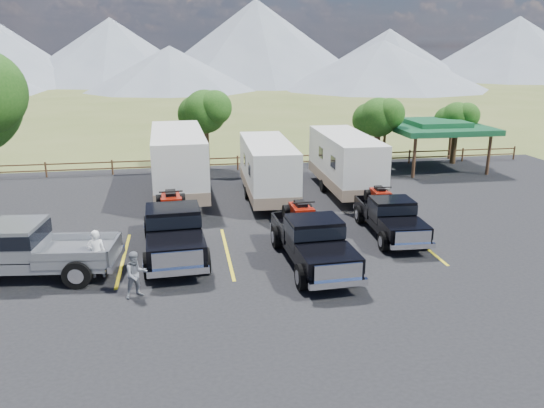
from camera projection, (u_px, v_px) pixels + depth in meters
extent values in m
plane|color=#4D5A26|center=(298.00, 294.00, 17.57)|extent=(320.00, 320.00, 0.00)
cube|color=black|center=(281.00, 259.00, 20.40)|extent=(44.00, 34.00, 0.04)
cube|color=gold|center=(123.00, 259.00, 20.37)|extent=(0.12, 5.50, 0.01)
cube|color=gold|center=(227.00, 252.00, 21.01)|extent=(0.12, 5.50, 0.01)
cube|color=gold|center=(325.00, 246.00, 21.66)|extent=(0.12, 5.50, 0.01)
cube|color=gold|center=(417.00, 240.00, 22.31)|extent=(0.12, 5.50, 0.01)
cylinder|color=black|center=(377.00, 149.00, 34.69)|extent=(0.39, 0.39, 2.80)
sphere|color=#1B4812|center=(379.00, 117.00, 34.08)|extent=(2.52, 2.52, 2.52)
sphere|color=#1B4812|center=(389.00, 114.00, 33.67)|extent=(1.98, 1.98, 1.98)
sphere|color=#1B4812|center=(369.00, 119.00, 34.43)|extent=(2.16, 2.16, 2.16)
cylinder|color=black|center=(454.00, 146.00, 36.64)|extent=(0.38, 0.38, 2.52)
sphere|color=#1B4812|center=(457.00, 119.00, 36.10)|extent=(2.24, 2.24, 2.24)
sphere|color=#1B4812|center=(467.00, 116.00, 35.73)|extent=(1.76, 1.76, 1.76)
sphere|color=#1B4812|center=(448.00, 120.00, 36.41)|extent=(1.92, 1.92, 1.92)
cylinder|color=black|center=(206.00, 147.00, 34.75)|extent=(0.41, 0.41, 3.08)
sphere|color=#1B4812|center=(205.00, 112.00, 34.09)|extent=(2.80, 2.80, 2.80)
sphere|color=#1B4812|center=(215.00, 108.00, 33.63)|extent=(2.20, 2.20, 2.20)
sphere|color=#1B4812|center=(196.00, 114.00, 34.47)|extent=(2.40, 2.40, 2.40)
cylinder|color=#513523|center=(46.00, 170.00, 32.96)|extent=(0.12, 0.12, 1.00)
cylinder|color=#513523|center=(112.00, 168.00, 33.60)|extent=(0.12, 0.12, 1.00)
cylinder|color=#513523|center=(176.00, 165.00, 34.25)|extent=(0.12, 0.12, 1.00)
cylinder|color=#513523|center=(238.00, 163.00, 34.90)|extent=(0.12, 0.12, 1.00)
cylinder|color=#513523|center=(297.00, 161.00, 35.55)|extent=(0.12, 0.12, 1.00)
cylinder|color=#513523|center=(354.00, 159.00, 36.20)|extent=(0.12, 0.12, 1.00)
cylinder|color=#513523|center=(409.00, 157.00, 36.85)|extent=(0.12, 0.12, 1.00)
cylinder|color=#513523|center=(463.00, 155.00, 37.49)|extent=(0.12, 0.12, 1.00)
cylinder|color=#513523|center=(514.00, 153.00, 38.14)|extent=(0.12, 0.12, 1.00)
cube|color=#513523|center=(268.00, 163.00, 35.24)|extent=(36.00, 0.06, 0.08)
cube|color=#513523|center=(268.00, 157.00, 35.12)|extent=(36.00, 0.06, 0.08)
cylinder|color=#513523|center=(414.00, 158.00, 32.60)|extent=(0.20, 0.20, 2.60)
cylinder|color=#513523|center=(384.00, 144.00, 37.32)|extent=(0.20, 0.20, 2.60)
cylinder|color=#513523|center=(489.00, 155.00, 33.41)|extent=(0.20, 0.20, 2.60)
cylinder|color=#513523|center=(450.00, 142.00, 38.13)|extent=(0.20, 0.20, 2.60)
cube|color=#175330|center=(436.00, 127.00, 34.95)|extent=(6.20, 6.20, 0.35)
cube|color=#175330|center=(436.00, 123.00, 34.86)|extent=(3.50, 3.50, 0.35)
cone|color=slate|center=(112.00, 50.00, 118.42)|extent=(44.00, 44.00, 14.00)
cone|color=slate|center=(256.00, 41.00, 119.26)|extent=(52.00, 52.00, 18.00)
cone|color=slate|center=(388.00, 54.00, 131.30)|extent=(40.00, 40.00, 12.00)
cone|color=slate|center=(516.00, 48.00, 132.28)|extent=(50.00, 50.00, 15.00)
cone|color=slate|center=(170.00, 68.00, 97.78)|extent=(32.00, 32.00, 8.00)
cone|color=slate|center=(382.00, 65.00, 101.29)|extent=(40.00, 40.00, 9.00)
cube|color=black|center=(174.00, 238.00, 20.69)|extent=(2.24, 6.14, 0.38)
cube|color=black|center=(176.00, 247.00, 18.66)|extent=(2.13, 2.01, 0.53)
cube|color=black|center=(173.00, 220.00, 20.35)|extent=(2.07, 1.75, 1.06)
cube|color=black|center=(173.00, 216.00, 20.30)|extent=(2.12, 1.82, 0.48)
cube|color=black|center=(172.00, 216.00, 22.39)|extent=(2.16, 2.65, 0.58)
cube|color=silver|center=(178.00, 260.00, 17.67)|extent=(1.70, 0.17, 0.58)
cube|color=silver|center=(178.00, 272.00, 17.72)|extent=(2.09, 0.29, 0.23)
cube|color=silver|center=(171.00, 215.00, 23.69)|extent=(2.09, 0.27, 0.23)
cylinder|color=black|center=(148.00, 265.00, 18.56)|extent=(0.36, 0.97, 0.96)
cylinder|color=black|center=(205.00, 261.00, 18.98)|extent=(0.36, 0.97, 0.96)
cylinder|color=black|center=(148.00, 227.00, 22.50)|extent=(0.36, 0.97, 0.96)
cylinder|color=black|center=(196.00, 224.00, 22.92)|extent=(0.36, 0.97, 0.96)
cube|color=maroon|center=(171.00, 200.00, 22.19)|extent=(0.81, 1.42, 0.37)
cube|color=black|center=(171.00, 194.00, 22.11)|extent=(0.46, 0.82, 0.19)
cube|color=maroon|center=(171.00, 201.00, 21.61)|extent=(0.87, 0.41, 0.23)
cylinder|color=black|center=(171.00, 192.00, 21.60)|extent=(0.96, 0.11, 0.06)
cylinder|color=black|center=(160.00, 209.00, 21.60)|extent=(0.30, 0.61, 0.60)
cylinder|color=black|center=(184.00, 208.00, 21.80)|extent=(0.30, 0.61, 0.60)
cylinder|color=black|center=(159.00, 201.00, 22.69)|extent=(0.30, 0.61, 0.60)
cylinder|color=black|center=(182.00, 200.00, 22.89)|extent=(0.30, 0.61, 0.60)
cube|color=black|center=(313.00, 248.00, 19.70)|extent=(2.04, 5.76, 0.36)
cube|color=black|center=(329.00, 259.00, 17.79)|extent=(1.98, 1.87, 0.50)
cube|color=black|center=(314.00, 231.00, 19.38)|extent=(1.94, 1.63, 1.00)
cube|color=black|center=(314.00, 227.00, 19.34)|extent=(1.98, 1.69, 0.45)
cube|color=black|center=(300.00, 226.00, 21.31)|extent=(2.01, 2.47, 0.55)
cube|color=silver|center=(338.00, 272.00, 16.85)|extent=(1.60, 0.14, 0.55)
cube|color=silver|center=(338.00, 284.00, 16.90)|extent=(1.97, 0.25, 0.22)
cube|color=silver|center=(293.00, 225.00, 22.53)|extent=(1.96, 0.23, 0.22)
cylinder|color=black|center=(302.00, 277.00, 17.71)|extent=(0.33, 0.91, 0.90)
cylinder|color=black|center=(355.00, 272.00, 18.08)|extent=(0.33, 0.91, 0.90)
cylinder|color=black|center=(277.00, 237.00, 21.42)|extent=(0.33, 0.91, 0.90)
cylinder|color=black|center=(321.00, 234.00, 21.79)|extent=(0.33, 0.91, 0.90)
cube|color=maroon|center=(301.00, 210.00, 21.11)|extent=(0.75, 1.32, 0.35)
cube|color=black|center=(301.00, 204.00, 21.04)|extent=(0.43, 0.76, 0.18)
cube|color=maroon|center=(304.00, 212.00, 20.57)|extent=(0.81, 0.38, 0.22)
cylinder|color=black|center=(304.00, 202.00, 20.56)|extent=(0.90, 0.09, 0.06)
cylinder|color=black|center=(293.00, 220.00, 20.57)|extent=(0.28, 0.57, 0.56)
cylinder|color=black|center=(315.00, 218.00, 20.74)|extent=(0.28, 0.57, 0.56)
cylinder|color=black|center=(286.00, 212.00, 21.60)|extent=(0.28, 0.57, 0.56)
cylinder|color=black|center=(308.00, 210.00, 21.77)|extent=(0.28, 0.57, 0.56)
cube|color=black|center=(390.00, 223.00, 22.79)|extent=(1.92, 5.19, 0.32)
cube|color=black|center=(405.00, 228.00, 21.06)|extent=(1.80, 1.70, 0.45)
cube|color=black|center=(392.00, 209.00, 22.50)|extent=(1.76, 1.49, 0.90)
cube|color=black|center=(392.00, 206.00, 22.46)|extent=(1.79, 1.54, 0.40)
cube|color=black|center=(379.00, 206.00, 24.25)|extent=(1.83, 2.24, 0.49)
cube|color=silver|center=(413.00, 237.00, 20.20)|extent=(1.43, 0.15, 0.49)
cube|color=silver|center=(413.00, 246.00, 20.25)|extent=(1.76, 0.25, 0.20)
cube|color=silver|center=(371.00, 206.00, 25.36)|extent=(1.76, 0.24, 0.20)
cylinder|color=black|center=(384.00, 241.00, 21.05)|extent=(0.31, 0.82, 0.81)
cylinder|color=black|center=(424.00, 240.00, 21.24)|extent=(0.31, 0.82, 0.81)
cylinder|color=black|center=(359.00, 214.00, 24.43)|extent=(0.31, 0.82, 0.81)
cylinder|color=black|center=(395.00, 213.00, 24.62)|extent=(0.31, 0.82, 0.81)
cube|color=maroon|center=(380.00, 194.00, 24.08)|extent=(0.69, 1.20, 0.31)
cube|color=black|center=(380.00, 189.00, 24.02)|extent=(0.39, 0.69, 0.16)
cube|color=maroon|center=(383.00, 195.00, 23.59)|extent=(0.73, 0.35, 0.20)
cylinder|color=black|center=(383.00, 187.00, 23.58)|extent=(0.81, 0.10, 0.05)
cylinder|color=black|center=(374.00, 201.00, 23.62)|extent=(0.26, 0.51, 0.50)
cylinder|color=black|center=(391.00, 200.00, 23.71)|extent=(0.26, 0.51, 0.50)
cylinder|color=black|center=(368.00, 195.00, 24.56)|extent=(0.26, 0.51, 0.50)
cylinder|color=black|center=(384.00, 194.00, 24.65)|extent=(0.26, 0.51, 0.50)
cube|color=silver|center=(178.00, 159.00, 28.20)|extent=(2.89, 8.31, 2.97)
cube|color=#836E5A|center=(179.00, 180.00, 28.53)|extent=(2.92, 8.36, 0.66)
cube|color=black|center=(152.00, 163.00, 25.93)|extent=(0.05, 0.99, 0.66)
cube|color=black|center=(206.00, 160.00, 26.44)|extent=(0.05, 0.99, 0.66)
cylinder|color=black|center=(157.00, 189.00, 28.76)|extent=(0.30, 0.78, 0.77)
cylinder|color=black|center=(202.00, 187.00, 29.23)|extent=(0.30, 0.78, 0.77)
cube|color=black|center=(184.00, 215.00, 23.85)|extent=(0.19, 1.98, 0.11)
cube|color=silver|center=(268.00, 166.00, 27.73)|extent=(2.48, 7.21, 2.57)
cube|color=#836E5A|center=(268.00, 185.00, 28.02)|extent=(2.50, 7.25, 0.57)
cube|color=black|center=(249.00, 170.00, 25.80)|extent=(0.04, 0.86, 0.57)
cube|color=black|center=(296.00, 168.00, 26.12)|extent=(0.04, 0.86, 0.57)
cylinder|color=black|center=(247.00, 193.00, 28.28)|extent=(0.26, 0.67, 0.67)
cylinder|color=black|center=(287.00, 191.00, 28.57)|extent=(0.26, 0.67, 0.67)
cube|color=black|center=(281.00, 216.00, 23.91)|extent=(0.16, 1.72, 0.10)
cube|color=silver|center=(345.00, 159.00, 29.10)|extent=(2.52, 7.50, 2.68)
cube|color=#836E5A|center=(344.00, 178.00, 29.40)|extent=(2.54, 7.53, 0.60)
cube|color=black|center=(333.00, 162.00, 27.08)|extent=(0.04, 0.89, 0.60)
cube|color=black|center=(378.00, 161.00, 27.43)|extent=(0.04, 0.89, 0.60)
cylinder|color=black|center=(323.00, 186.00, 29.66)|extent=(0.26, 0.70, 0.70)
cylinder|color=black|center=(362.00, 184.00, 29.98)|extent=(0.26, 0.70, 0.70)
cube|color=black|center=(372.00, 208.00, 25.12)|extent=(0.15, 1.79, 0.10)
cube|color=gray|center=(23.00, 259.00, 18.60)|extent=(6.32, 2.66, 0.39)
cube|color=gray|center=(16.00, 238.00, 18.37)|extent=(1.90, 2.20, 1.08)
cube|color=black|center=(16.00, 234.00, 18.32)|extent=(1.97, 2.25, 0.48)
cube|color=gray|center=(78.00, 250.00, 18.62)|extent=(2.80, 2.34, 0.59)
cube|color=silver|center=(117.00, 259.00, 18.80)|extent=(0.41, 2.12, 0.24)
cylinder|color=black|center=(93.00, 252.00, 19.74)|extent=(1.00, 0.43, 0.97)
cylinder|color=black|center=(77.00, 275.00, 17.80)|extent=(1.00, 0.43, 0.97)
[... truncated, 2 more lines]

